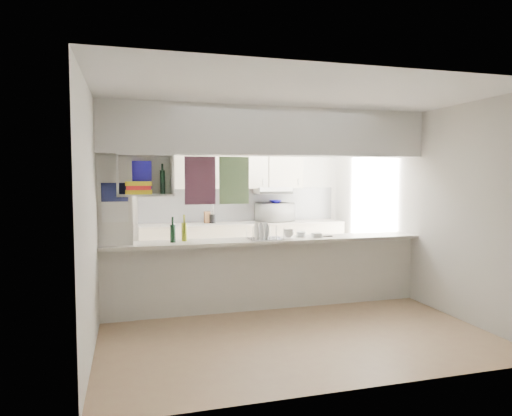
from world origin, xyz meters
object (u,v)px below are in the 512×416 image
object	(u,v)px
microwave	(275,212)
dish_rack	(264,232)
wine_bottles	(179,232)
bowl	(275,201)

from	to	relation	value
microwave	dish_rack	size ratio (longest dim) A/B	1.38
dish_rack	wine_bottles	bearing A→B (deg)	174.51
bowl	wine_bottles	world-z (taller)	bowl
dish_rack	bowl	bearing A→B (deg)	67.86
microwave	dish_rack	world-z (taller)	microwave
bowl	microwave	bearing A→B (deg)	-115.52
microwave	dish_rack	xyz separation A→B (m)	(-0.85, -2.18, -0.08)
microwave	bowl	distance (m)	0.20
microwave	bowl	xyz separation A→B (m)	(0.02, 0.04, 0.19)
dish_rack	wine_bottles	xyz separation A→B (m)	(-1.09, 0.09, 0.03)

